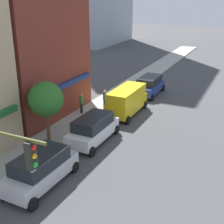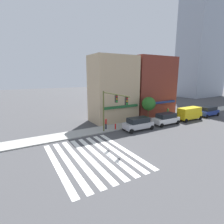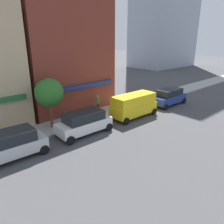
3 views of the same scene
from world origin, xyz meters
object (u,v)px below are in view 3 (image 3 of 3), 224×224
at_px(pedestrian_green_top, 98,103).
at_px(suv_silver, 9,145).
at_px(suv_white, 84,122).
at_px(street_tree, 49,93).
at_px(van_yellow, 134,105).
at_px(pedestrian_blue_shirt, 119,102).
at_px(suv_blue, 169,96).

bearing_deg(pedestrian_green_top, suv_silver, 129.70).
xyz_separation_m(suv_white, street_tree, (-1.51, 2.80, 2.26)).
distance_m(van_yellow, street_tree, 8.38).
bearing_deg(pedestrian_green_top, pedestrian_blue_shirt, -105.34).
distance_m(suv_white, suv_blue, 12.33).
height_order(van_yellow, pedestrian_green_top, van_yellow).
bearing_deg(pedestrian_green_top, van_yellow, -131.52).
relative_size(suv_white, street_tree, 1.08).
bearing_deg(suv_white, suv_silver, -179.44).
distance_m(suv_silver, van_yellow, 12.15).
bearing_deg(pedestrian_green_top, suv_blue, -92.70).
distance_m(suv_silver, suv_white, 6.02).
distance_m(van_yellow, pedestrian_blue_shirt, 2.16).
bearing_deg(pedestrian_blue_shirt, suv_silver, 129.74).
relative_size(van_yellow, suv_blue, 1.07).
bearing_deg(suv_blue, van_yellow, 179.78).
distance_m(suv_blue, pedestrian_blue_shirt, 6.55).
xyz_separation_m(pedestrian_blue_shirt, pedestrian_green_top, (-1.85, 1.36, 0.00)).
height_order(suv_white, street_tree, street_tree).
bearing_deg(suv_blue, street_tree, 168.35).
distance_m(pedestrian_blue_shirt, pedestrian_green_top, 2.30).
bearing_deg(suv_silver, pedestrian_green_top, 20.40).
xyz_separation_m(van_yellow, pedestrian_green_top, (-1.84, 3.51, -0.21)).
relative_size(suv_blue, pedestrian_blue_shirt, 2.66).
xyz_separation_m(suv_silver, suv_white, (6.02, 0.00, 0.00)).
relative_size(suv_blue, street_tree, 1.07).
bearing_deg(van_yellow, pedestrian_blue_shirt, 90.03).
bearing_deg(street_tree, pedestrian_blue_shirt, -4.82).
xyz_separation_m(van_yellow, street_tree, (-7.64, 2.80, 2.01)).
height_order(suv_white, pedestrian_green_top, suv_white).
distance_m(suv_silver, pedestrian_green_top, 10.89).
bearing_deg(pedestrian_blue_shirt, suv_white, 139.01).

